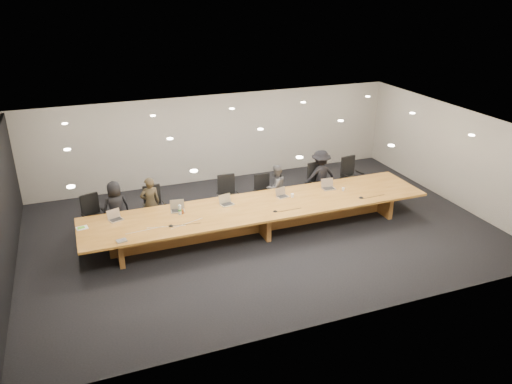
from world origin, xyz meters
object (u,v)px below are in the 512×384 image
amber_mug (182,212)px  paper_cup_far (343,189)px  chair_right (319,183)px  chair_far_left (94,216)px  laptop_d (283,193)px  laptop_b (177,206)px  laptop_e (329,184)px  person_b (150,203)px  laptop_c (227,200)px  mic_left (171,225)px  mic_right (361,197)px  person_a (116,208)px  paper_cup_near (292,195)px  chair_far_right (352,176)px  conference_table (260,213)px  person_d (320,176)px  chair_left (155,206)px  chair_mid_left (229,196)px  mic_center (275,211)px  water_bottle (180,210)px  chair_mid_right (264,193)px  person_c (276,187)px  av_box (122,241)px  laptop_a (116,215)px

amber_mug → paper_cup_far: bearing=-1.9°
chair_right → paper_cup_far: size_ratio=13.45×
chair_far_left → laptop_d: size_ratio=3.64×
laptop_b → laptop_e: 4.22m
person_b → laptop_c: (1.82, -0.90, 0.17)m
laptop_e → mic_left: size_ratio=2.66×
mic_right → mic_left: bearing=178.1°
person_a → paper_cup_near: (4.46, -1.06, 0.09)m
chair_far_right → person_b: person_b is taller
laptop_d → mic_right: 2.09m
mic_left → laptop_d: bearing=11.3°
laptop_c → chair_far_left: bearing=151.7°
conference_table → person_d: size_ratio=5.79×
chair_left → person_a: 1.00m
laptop_e → mic_right: (0.52, -0.84, -0.12)m
chair_mid_left → paper_cup_far: 3.16m
person_d → mic_center: (-2.17, -1.74, -0.01)m
laptop_e → amber_mug: 4.15m
paper_cup_near → water_bottle: bearing=179.7°
chair_mid_right → chair_far_right: (2.91, 0.08, 0.07)m
person_b → mic_center: (2.82, -1.71, 0.05)m
person_c → laptop_d: 0.92m
amber_mug → av_box: amber_mug is taller
chair_left → chair_mid_left: chair_mid_left is taller
conference_table → paper_cup_far: paper_cup_far is taller
person_d → mic_center: bearing=38.1°
paper_cup_far → av_box: (-6.04, -0.78, -0.03)m
person_a → laptop_a: size_ratio=4.39×
chair_left → chair_mid_left: 2.04m
water_bottle → mic_center: bearing=-16.6°
water_bottle → mic_center: water_bottle is taller
laptop_c → conference_table: bearing=-34.3°
water_bottle → mic_left: size_ratio=1.85×
chair_right → amber_mug: bearing=-175.8°
chair_mid_right → mic_center: chair_mid_right is taller
conference_table → chair_right: (2.30, 1.16, 0.08)m
person_b → chair_far_right: bearing=176.3°
person_a → av_box: 1.94m
chair_far_left → water_bottle: size_ratio=4.51×
laptop_a → laptop_b: bearing=-20.9°
chair_mid_right → paper_cup_far: chair_mid_right is taller
av_box → person_b: bearing=51.6°
mic_right → laptop_c: bearing=166.3°
chair_far_left → person_c: 4.96m
chair_left → water_bottle: 1.26m
laptop_a → laptop_b: laptop_b is taller
chair_left → chair_right: (4.79, -0.16, 0.05)m
water_bottle → paper_cup_near: (3.03, -0.02, -0.07)m
mic_right → laptop_d: bearing=157.6°
person_a → paper_cup_far: 6.06m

